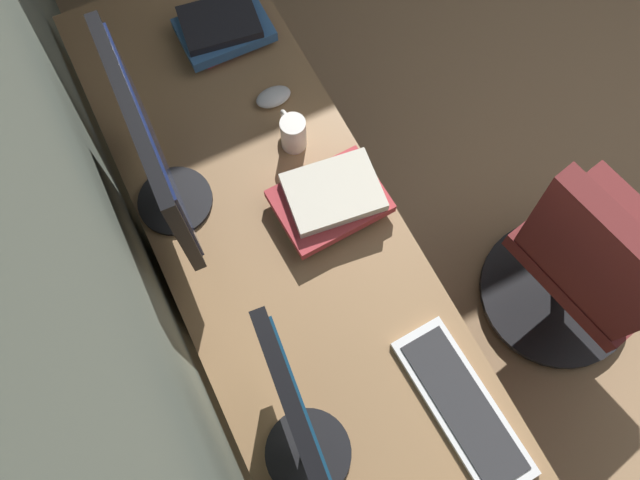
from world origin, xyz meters
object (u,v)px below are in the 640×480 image
(book_stack_near, at_px, (330,199))
(book_stack_far, at_px, (223,28))
(office_chair, at_px, (587,267))
(monitor_secondary, at_px, (152,152))
(mouse_main, at_px, (273,97))
(monitor_primary, at_px, (307,445))
(coffee_mug, at_px, (293,133))
(drawer_pedestal, at_px, (269,264))
(keyboard_main, at_px, (463,407))

(book_stack_near, xyz_separation_m, book_stack_far, (0.64, 0.03, -0.00))
(office_chair, bearing_deg, book_stack_far, 33.19)
(monitor_secondary, bearing_deg, mouse_main, -64.99)
(monitor_primary, bearing_deg, coffee_mug, -23.29)
(mouse_main, relative_size, book_stack_far, 0.39)
(book_stack_near, bearing_deg, office_chair, -122.30)
(book_stack_far, bearing_deg, book_stack_near, -177.57)
(monitor_primary, bearing_deg, drawer_pedestal, -13.55)
(monitor_primary, relative_size, mouse_main, 4.52)
(monitor_secondary, distance_m, office_chair, 1.31)
(drawer_pedestal, relative_size, book_stack_far, 2.63)
(monitor_primary, height_order, book_stack_near, monitor_primary)
(coffee_mug, bearing_deg, monitor_primary, 156.71)
(monitor_primary, relative_size, monitor_secondary, 0.93)
(monitor_primary, relative_size, keyboard_main, 1.10)
(keyboard_main, xyz_separation_m, book_stack_near, (0.61, 0.04, 0.03))
(drawer_pedestal, distance_m, monitor_primary, 0.89)
(keyboard_main, bearing_deg, monitor_secondary, 26.59)
(mouse_main, bearing_deg, monitor_secondary, 115.01)
(monitor_secondary, distance_m, mouse_main, 0.48)
(monitor_secondary, xyz_separation_m, mouse_main, (0.17, -0.37, -0.25))
(drawer_pedestal, relative_size, monitor_secondary, 1.38)
(keyboard_main, bearing_deg, book_stack_far, 3.17)
(book_stack_near, height_order, coffee_mug, coffee_mug)
(book_stack_far, xyz_separation_m, office_chair, (-1.06, -0.69, -0.31))
(drawer_pedestal, distance_m, monitor_secondary, 0.68)
(coffee_mug, height_order, office_chair, office_chair)
(keyboard_main, bearing_deg, monitor_primary, 79.01)
(keyboard_main, relative_size, mouse_main, 4.10)
(keyboard_main, bearing_deg, drawer_pedestal, 18.66)
(keyboard_main, height_order, book_stack_near, book_stack_near)
(monitor_primary, height_order, book_stack_far, monitor_primary)
(monitor_secondary, height_order, coffee_mug, monitor_secondary)
(drawer_pedestal, bearing_deg, monitor_secondary, 52.07)
(drawer_pedestal, bearing_deg, book_stack_near, -108.25)
(mouse_main, bearing_deg, keyboard_main, -178.00)
(monitor_secondary, xyz_separation_m, book_stack_far, (0.44, -0.33, -0.22))
(book_stack_near, relative_size, office_chair, 0.30)
(monitor_primary, xyz_separation_m, book_stack_far, (1.17, -0.30, -0.22))
(monitor_primary, bearing_deg, monitor_secondary, 2.69)
(mouse_main, distance_m, coffee_mug, 0.16)
(monitor_primary, xyz_separation_m, office_chair, (0.11, -0.99, -0.54))
(mouse_main, xyz_separation_m, coffee_mug, (-0.15, 0.01, 0.04))
(drawer_pedestal, height_order, book_stack_far, book_stack_far)
(monitor_primary, distance_m, book_stack_far, 1.23)
(monitor_primary, xyz_separation_m, mouse_main, (0.91, -0.33, -0.25))
(drawer_pedestal, bearing_deg, monitor_primary, 166.45)
(monitor_primary, relative_size, book_stack_far, 1.78)
(book_stack_far, xyz_separation_m, coffee_mug, (-0.42, -0.02, 0.01))
(drawer_pedestal, xyz_separation_m, book_stack_far, (0.58, -0.16, 0.42))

